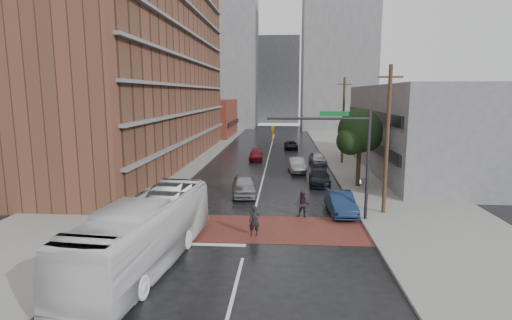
# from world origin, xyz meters

# --- Properties ---
(ground) EXTENTS (160.00, 160.00, 0.00)m
(ground) POSITION_xyz_m (0.00, 0.00, 0.00)
(ground) COLOR black
(ground) RESTS_ON ground
(crosswalk) EXTENTS (14.00, 5.00, 0.02)m
(crosswalk) POSITION_xyz_m (0.00, 0.50, 0.01)
(crosswalk) COLOR brown
(crosswalk) RESTS_ON ground
(sidewalk_west) EXTENTS (9.00, 90.00, 0.15)m
(sidewalk_west) POSITION_xyz_m (-11.50, 25.00, 0.07)
(sidewalk_west) COLOR gray
(sidewalk_west) RESTS_ON ground
(sidewalk_east) EXTENTS (9.00, 90.00, 0.15)m
(sidewalk_east) POSITION_xyz_m (11.50, 25.00, 0.07)
(sidewalk_east) COLOR gray
(sidewalk_east) RESTS_ON ground
(apartment_block) EXTENTS (10.00, 44.00, 28.00)m
(apartment_block) POSITION_xyz_m (-14.00, 24.00, 14.00)
(apartment_block) COLOR brown
(apartment_block) RESTS_ON ground
(storefront_west) EXTENTS (8.00, 16.00, 7.00)m
(storefront_west) POSITION_xyz_m (-12.00, 54.00, 3.50)
(storefront_west) COLOR maroon
(storefront_west) RESTS_ON ground
(building_east) EXTENTS (11.00, 26.00, 9.00)m
(building_east) POSITION_xyz_m (16.50, 20.00, 4.50)
(building_east) COLOR gray
(building_east) RESTS_ON ground
(distant_tower_west) EXTENTS (18.00, 16.00, 32.00)m
(distant_tower_west) POSITION_xyz_m (-14.00, 78.00, 16.00)
(distant_tower_west) COLOR gray
(distant_tower_west) RESTS_ON ground
(distant_tower_east) EXTENTS (16.00, 14.00, 36.00)m
(distant_tower_east) POSITION_xyz_m (14.00, 72.00, 18.00)
(distant_tower_east) COLOR gray
(distant_tower_east) RESTS_ON ground
(distant_tower_center) EXTENTS (12.00, 10.00, 24.00)m
(distant_tower_center) POSITION_xyz_m (0.00, 95.00, 12.00)
(distant_tower_center) COLOR gray
(distant_tower_center) RESTS_ON ground
(street_tree) EXTENTS (4.20, 4.10, 6.90)m
(street_tree) POSITION_xyz_m (8.52, 12.03, 4.73)
(street_tree) COLOR #332319
(street_tree) RESTS_ON ground
(signal_mast) EXTENTS (6.50, 0.30, 7.20)m
(signal_mast) POSITION_xyz_m (5.85, 2.50, 4.73)
(signal_mast) COLOR #2D2D33
(signal_mast) RESTS_ON ground
(utility_pole_near) EXTENTS (1.60, 0.26, 10.00)m
(utility_pole_near) POSITION_xyz_m (8.80, 4.00, 5.14)
(utility_pole_near) COLOR #473321
(utility_pole_near) RESTS_ON ground
(utility_pole_far) EXTENTS (1.60, 0.26, 10.00)m
(utility_pole_far) POSITION_xyz_m (8.80, 24.00, 5.14)
(utility_pole_far) COLOR #473321
(utility_pole_far) RESTS_ON ground
(transit_bus) EXTENTS (3.85, 11.95, 3.27)m
(transit_bus) POSITION_xyz_m (-4.52, -5.09, 1.64)
(transit_bus) COLOR white
(transit_bus) RESTS_ON ground
(pedestrian_a) EXTENTS (0.73, 0.57, 1.79)m
(pedestrian_a) POSITION_xyz_m (0.35, -0.72, 0.89)
(pedestrian_a) COLOR black
(pedestrian_a) RESTS_ON ground
(pedestrian_b) EXTENTS (0.98, 0.84, 1.75)m
(pedestrian_b) POSITION_xyz_m (3.30, 3.00, 0.87)
(pedestrian_b) COLOR black
(pedestrian_b) RESTS_ON ground
(car_travel_a) EXTENTS (2.50, 4.98, 1.63)m
(car_travel_a) POSITION_xyz_m (-1.20, 8.58, 0.81)
(car_travel_a) COLOR #9E9FA6
(car_travel_a) RESTS_ON ground
(car_travel_b) EXTENTS (2.02, 4.65, 1.49)m
(car_travel_b) POSITION_xyz_m (3.37, 18.77, 0.74)
(car_travel_b) COLOR #989A9F
(car_travel_b) RESTS_ON ground
(car_travel_c) EXTENTS (1.81, 4.15, 1.19)m
(car_travel_c) POSITION_xyz_m (-1.49, 26.23, 0.59)
(car_travel_c) COLOR maroon
(car_travel_c) RESTS_ON ground
(suv_travel) EXTENTS (2.07, 4.22, 1.15)m
(suv_travel) POSITION_xyz_m (3.04, 36.52, 0.58)
(suv_travel) COLOR black
(suv_travel) RESTS_ON ground
(car_parked_near) EXTENTS (1.90, 4.66, 1.50)m
(car_parked_near) POSITION_xyz_m (5.91, 4.00, 0.75)
(car_parked_near) COLOR #15284B
(car_parked_near) RESTS_ON ground
(car_parked_mid) EXTENTS (2.05, 4.68, 1.34)m
(car_parked_mid) POSITION_xyz_m (5.24, 12.87, 0.67)
(car_parked_mid) COLOR black
(car_parked_mid) RESTS_ON ground
(car_parked_far) EXTENTS (2.08, 4.31, 1.42)m
(car_parked_far) POSITION_xyz_m (5.94, 23.68, 0.71)
(car_parked_far) COLOR #A9AAB1
(car_parked_far) RESTS_ON ground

